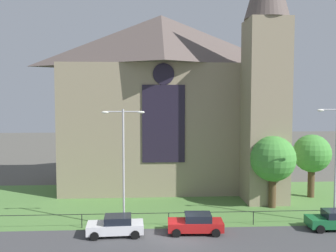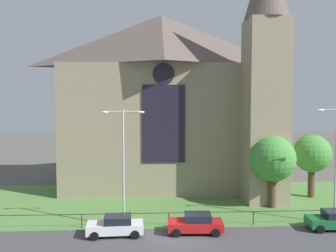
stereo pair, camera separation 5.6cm
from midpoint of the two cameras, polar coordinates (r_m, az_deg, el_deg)
ground at (r=38.92m, az=0.04°, el=-11.21°), size 160.00×160.00×0.00m
road_asphalt at (r=27.55m, az=1.55°, el=-17.77°), size 120.00×8.00×0.01m
grass_verge at (r=37.00m, az=0.23°, el=-12.02°), size 120.00×20.00×0.01m
church_building at (r=44.52m, az=-0.03°, el=4.09°), size 23.20×16.20×26.00m
iron_railing at (r=31.44m, az=0.05°, el=-13.12°), size 27.77×0.07×1.13m
tree_right_far at (r=42.41m, az=20.70°, el=-3.94°), size 3.93×3.93×6.58m
tree_right_near at (r=37.22m, az=15.38°, el=-4.82°), size 4.29×4.29×6.80m
streetlamp_near at (r=30.25m, az=-6.74°, el=-4.22°), size 3.37×0.26×9.47m
streetlamp_far at (r=33.88m, az=23.82°, el=-3.53°), size 3.37×0.26×9.60m
parked_car_white at (r=29.81m, az=-7.86°, el=-14.58°), size 4.28×2.19×1.51m
parked_car_red at (r=30.12m, az=4.15°, el=-14.35°), size 4.28×2.18×1.51m
parked_car_green at (r=33.52m, az=23.68°, el=-12.76°), size 4.27×2.16×1.51m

